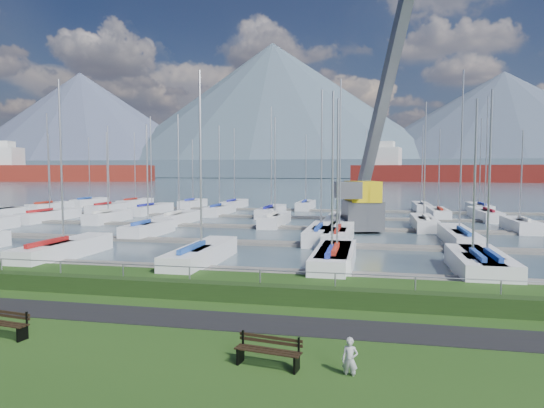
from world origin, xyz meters
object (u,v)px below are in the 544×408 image
(bench_right, at_px, (268,351))
(person, at_px, (350,354))
(bench_left, at_px, (4,324))
(crane, at_px, (368,169))

(bench_right, height_order, person, person)
(bench_left, height_order, crane, crane)
(bench_left, bearing_deg, person, 4.76)
(bench_left, relative_size, crane, 0.08)
(bench_right, bearing_deg, person, 5.81)
(crane, bearing_deg, bench_right, -108.73)
(bench_left, relative_size, bench_right, 1.00)
(person, distance_m, crane, 33.08)
(bench_left, xyz_separation_m, bench_right, (8.56, -0.56, 0.00))
(bench_right, height_order, crane, crane)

